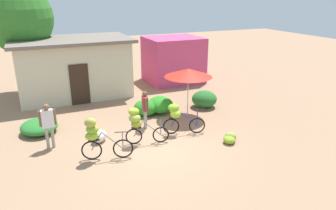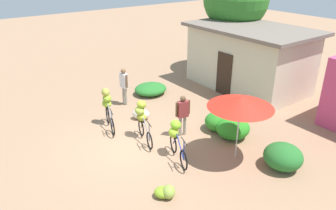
# 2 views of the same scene
# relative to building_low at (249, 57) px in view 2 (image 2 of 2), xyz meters

# --- Properties ---
(ground_plane) EXTENTS (60.00, 60.00, 0.00)m
(ground_plane) POSITION_rel_building_low_xyz_m (1.50, -7.42, -1.52)
(ground_plane) COLOR #9C7659
(building_low) EXTENTS (5.96, 3.79, 3.00)m
(building_low) POSITION_rel_building_low_xyz_m (0.00, 0.00, 0.00)
(building_low) COLOR beige
(building_low) RESTS_ON ground
(hedge_bush_front_left) EXTENTS (1.40, 1.56, 0.50)m
(hedge_bush_front_left) POSITION_rel_building_low_xyz_m (-2.07, -4.41, -1.27)
(hedge_bush_front_left) COLOR #28742B
(hedge_bush_front_left) RESTS_ON ground
(hedge_bush_front_right) EXTENTS (1.06, 1.06, 0.69)m
(hedge_bush_front_right) POSITION_rel_building_low_xyz_m (2.41, -4.32, -1.17)
(hedge_bush_front_right) COLOR #2B8523
(hedge_bush_front_right) RESTS_ON ground
(hedge_bush_mid) EXTENTS (1.16, 1.24, 0.76)m
(hedge_bush_mid) POSITION_rel_building_low_xyz_m (3.12, -4.32, -1.14)
(hedge_bush_mid) COLOR #2A8E24
(hedge_bush_mid) RESTS_ON ground
(hedge_bush_by_door) EXTENTS (1.20, 1.18, 0.80)m
(hedge_bush_by_door) POSITION_rel_building_low_xyz_m (5.34, -4.46, -1.12)
(hedge_bush_by_door) COLOR #266C2A
(hedge_bush_by_door) RESTS_ON ground
(market_umbrella) EXTENTS (2.05, 2.05, 2.15)m
(market_umbrella) POSITION_rel_building_low_xyz_m (4.08, -5.18, 0.46)
(market_umbrella) COLOR beige
(market_umbrella) RESTS_ON ground
(bicycle_leftmost) EXTENTS (1.64, 0.65, 1.48)m
(bicycle_leftmost) POSITION_rel_building_low_xyz_m (-0.41, -7.48, -0.66)
(bicycle_leftmost) COLOR black
(bicycle_leftmost) RESTS_ON ground
(bicycle_near_pile) EXTENTS (1.54, 0.56, 1.38)m
(bicycle_near_pile) POSITION_rel_building_low_xyz_m (1.20, -6.95, -0.69)
(bicycle_near_pile) COLOR black
(bicycle_near_pile) RESTS_ON ground
(bicycle_center_loaded) EXTENTS (1.57, 0.71, 1.22)m
(bicycle_center_loaded) POSITION_rel_building_low_xyz_m (2.87, -6.72, -0.78)
(bicycle_center_loaded) COLOR black
(bicycle_center_loaded) RESTS_ON ground
(banana_pile_on_ground) EXTENTS (0.71, 0.70, 0.36)m
(banana_pile_on_ground) POSITION_rel_building_low_xyz_m (4.30, -8.17, -1.36)
(banana_pile_on_ground) COLOR #83AC27
(banana_pile_on_ground) RESTS_ON ground
(produce_sack) EXTENTS (0.80, 0.81, 0.44)m
(produce_sack) POSITION_rel_building_low_xyz_m (-0.09, -6.20, -1.30)
(produce_sack) COLOR silver
(produce_sack) RESTS_ON ground
(person_vendor) EXTENTS (0.58, 0.22, 1.65)m
(person_vendor) POSITION_rel_building_low_xyz_m (-1.76, -5.99, -0.51)
(person_vendor) COLOR gray
(person_vendor) RESTS_ON ground
(person_bystander) EXTENTS (0.27, 0.57, 1.56)m
(person_bystander) POSITION_rel_building_low_xyz_m (1.91, -5.67, -0.57)
(person_bystander) COLOR gray
(person_bystander) RESTS_ON ground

